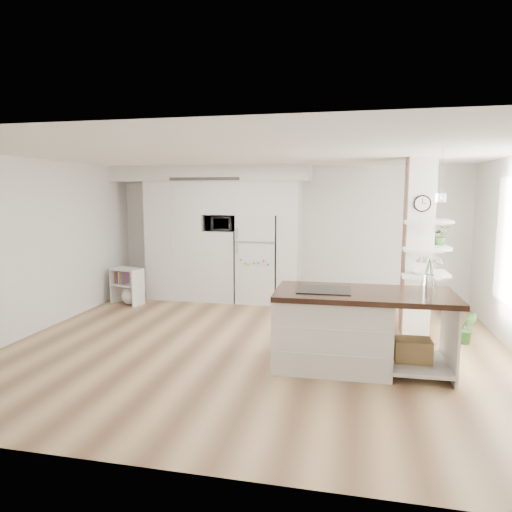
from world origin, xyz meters
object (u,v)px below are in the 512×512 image
(bookshelf, at_px, (128,289))
(refrigerator, at_px, (258,259))
(floor_plant_a, at_px, (467,328))
(kitchen_island, at_px, (342,328))

(bookshelf, bearing_deg, refrigerator, 33.71)
(refrigerator, relative_size, floor_plant_a, 3.65)
(kitchen_island, distance_m, floor_plant_a, 2.17)
(kitchen_island, distance_m, bookshelf, 4.85)
(refrigerator, height_order, floor_plant_a, refrigerator)
(refrigerator, xyz_separation_m, floor_plant_a, (3.49, -1.91, -0.64))
(kitchen_island, bearing_deg, floor_plant_a, 34.73)
(refrigerator, distance_m, floor_plant_a, 4.03)
(refrigerator, bearing_deg, floor_plant_a, -28.69)
(floor_plant_a, bearing_deg, kitchen_island, -144.15)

